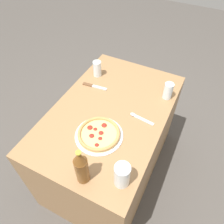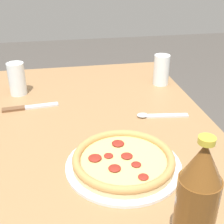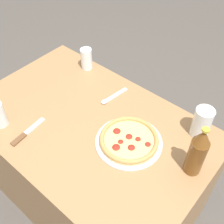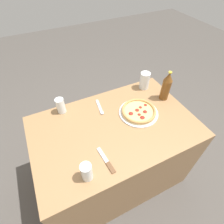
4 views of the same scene
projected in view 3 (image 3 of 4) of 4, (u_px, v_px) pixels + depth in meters
The scene contains 8 objects.
ground_plane at pixel (95, 198), 1.83m from camera, with size 8.00×8.00×0.00m, color #4C4742.
table at pixel (92, 167), 1.57m from camera, with size 1.15×0.73×0.74m.
pizza_margherita at pixel (129, 140), 1.21m from camera, with size 0.29×0.29×0.04m.
glass_lemonade at pixel (87, 60), 1.55m from camera, with size 0.06×0.06×0.12m.
glass_cola at pixel (201, 124), 1.21m from camera, with size 0.08×0.08×0.15m.
beer_bottle at pixel (198, 152), 1.04m from camera, with size 0.07×0.07×0.25m.
knife at pixel (27, 133), 1.25m from camera, with size 0.04×0.19×0.01m.
spoon at pixel (111, 98), 1.41m from camera, with size 0.05×0.17×0.01m.
Camera 3 is at (0.65, -0.58, 1.71)m, focal length 45.00 mm.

